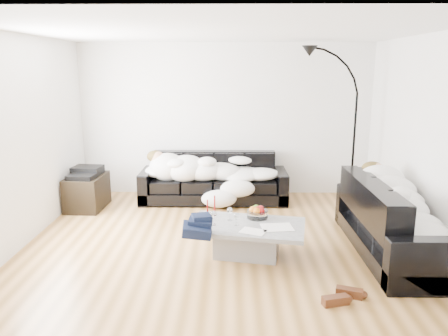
{
  "coord_description": "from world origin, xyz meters",
  "views": [
    {
      "loc": [
        0.08,
        -5.28,
        2.2
      ],
      "look_at": [
        0.0,
        0.3,
        0.9
      ],
      "focal_mm": 35.0,
      "sensor_mm": 36.0,
      "label": 1
    }
  ],
  "objects_px": {
    "wine_glass_a": "(230,214)",
    "wine_glass_b": "(213,218)",
    "stereo": "(85,172)",
    "floor_lamp": "(354,138)",
    "coffee_table": "(247,240)",
    "fruit_bowl": "(258,212)",
    "shoes": "(342,296)",
    "wine_glass_c": "(237,219)",
    "sleeper_back": "(214,165)",
    "candle_left": "(207,209)",
    "sleeper_right": "(398,201)",
    "sofa_right": "(397,218)",
    "candle_right": "(215,205)",
    "av_cabinet": "(87,192)",
    "sofa_back": "(214,178)"
  },
  "relations": [
    {
      "from": "wine_glass_c",
      "to": "shoes",
      "type": "distance_m",
      "value": 1.48
    },
    {
      "from": "sleeper_back",
      "to": "floor_lamp",
      "type": "bearing_deg",
      "value": -4.26
    },
    {
      "from": "stereo",
      "to": "shoes",
      "type": "bearing_deg",
      "value": -33.97
    },
    {
      "from": "fruit_bowl",
      "to": "wine_glass_b",
      "type": "relative_size",
      "value": 1.53
    },
    {
      "from": "sleeper_back",
      "to": "sleeper_right",
      "type": "xyz_separation_m",
      "value": [
        2.26,
        -2.02,
        0.02
      ]
    },
    {
      "from": "wine_glass_b",
      "to": "floor_lamp",
      "type": "distance_m",
      "value": 2.99
    },
    {
      "from": "shoes",
      "to": "wine_glass_c",
      "type": "bearing_deg",
      "value": 131.69
    },
    {
      "from": "wine_glass_a",
      "to": "wine_glass_c",
      "type": "xyz_separation_m",
      "value": [
        0.08,
        -0.17,
        -0.0
      ]
    },
    {
      "from": "sleeper_right",
      "to": "coffee_table",
      "type": "relative_size",
      "value": 1.39
    },
    {
      "from": "sofa_back",
      "to": "candle_left",
      "type": "distance_m",
      "value": 1.96
    },
    {
      "from": "sofa_right",
      "to": "wine_glass_b",
      "type": "distance_m",
      "value": 2.19
    },
    {
      "from": "sleeper_right",
      "to": "stereo",
      "type": "height_order",
      "value": "sleeper_right"
    },
    {
      "from": "wine_glass_a",
      "to": "wine_glass_b",
      "type": "xyz_separation_m",
      "value": [
        -0.19,
        -0.16,
        0.0
      ]
    },
    {
      "from": "stereo",
      "to": "candle_left",
      "type": "bearing_deg",
      "value": -31.79
    },
    {
      "from": "coffee_table",
      "to": "wine_glass_b",
      "type": "height_order",
      "value": "wine_glass_b"
    },
    {
      "from": "fruit_bowl",
      "to": "candle_right",
      "type": "distance_m",
      "value": 0.54
    },
    {
      "from": "shoes",
      "to": "floor_lamp",
      "type": "distance_m",
      "value": 3.3
    },
    {
      "from": "fruit_bowl",
      "to": "candle_left",
      "type": "bearing_deg",
      "value": -179.66
    },
    {
      "from": "sleeper_right",
      "to": "wine_glass_a",
      "type": "height_order",
      "value": "sleeper_right"
    },
    {
      "from": "stereo",
      "to": "floor_lamp",
      "type": "xyz_separation_m",
      "value": [
        4.22,
        0.2,
        0.51
      ]
    },
    {
      "from": "sofa_right",
      "to": "wine_glass_a",
      "type": "xyz_separation_m",
      "value": [
        -2.0,
        0.02,
        0.03
      ]
    },
    {
      "from": "coffee_table",
      "to": "wine_glass_b",
      "type": "distance_m",
      "value": 0.48
    },
    {
      "from": "fruit_bowl",
      "to": "shoes",
      "type": "xyz_separation_m",
      "value": [
        0.74,
        -1.26,
        -0.42
      ]
    },
    {
      "from": "sleeper_right",
      "to": "fruit_bowl",
      "type": "bearing_deg",
      "value": 85.92
    },
    {
      "from": "coffee_table",
      "to": "wine_glass_c",
      "type": "bearing_deg",
      "value": -164.31
    },
    {
      "from": "wine_glass_b",
      "to": "shoes",
      "type": "bearing_deg",
      "value": -38.51
    },
    {
      "from": "sleeper_back",
      "to": "sleeper_right",
      "type": "bearing_deg",
      "value": -41.75
    },
    {
      "from": "wine_glass_c",
      "to": "av_cabinet",
      "type": "relative_size",
      "value": 0.2
    },
    {
      "from": "candle_left",
      "to": "stereo",
      "type": "xyz_separation_m",
      "value": [
        -1.99,
        1.54,
        0.09
      ]
    },
    {
      "from": "sofa_right",
      "to": "av_cabinet",
      "type": "relative_size",
      "value": 2.82
    },
    {
      "from": "sleeper_back",
      "to": "floor_lamp",
      "type": "relative_size",
      "value": 0.92
    },
    {
      "from": "fruit_bowl",
      "to": "wine_glass_c",
      "type": "height_order",
      "value": "fruit_bowl"
    },
    {
      "from": "coffee_table",
      "to": "fruit_bowl",
      "type": "distance_m",
      "value": 0.38
    },
    {
      "from": "fruit_bowl",
      "to": "wine_glass_b",
      "type": "bearing_deg",
      "value": -154.86
    },
    {
      "from": "floor_lamp",
      "to": "wine_glass_a",
      "type": "bearing_deg",
      "value": -158.96
    },
    {
      "from": "wine_glass_b",
      "to": "candle_left",
      "type": "bearing_deg",
      "value": 108.41
    },
    {
      "from": "wine_glass_c",
      "to": "candle_left",
      "type": "height_order",
      "value": "candle_left"
    },
    {
      "from": "sleeper_back",
      "to": "av_cabinet",
      "type": "height_order",
      "value": "sleeper_back"
    },
    {
      "from": "sleeper_back",
      "to": "av_cabinet",
      "type": "bearing_deg",
      "value": -169.7
    },
    {
      "from": "sleeper_back",
      "to": "wine_glass_c",
      "type": "height_order",
      "value": "sleeper_back"
    },
    {
      "from": "sleeper_right",
      "to": "coffee_table",
      "type": "bearing_deg",
      "value": 93.52
    },
    {
      "from": "sofa_right",
      "to": "coffee_table",
      "type": "height_order",
      "value": "sofa_right"
    },
    {
      "from": "sleeper_back",
      "to": "candle_left",
      "type": "xyz_separation_m",
      "value": [
        -0.0,
        -1.91,
        -0.12
      ]
    },
    {
      "from": "candle_right",
      "to": "fruit_bowl",
      "type": "bearing_deg",
      "value": -11.17
    },
    {
      "from": "coffee_table",
      "to": "wine_glass_a",
      "type": "distance_m",
      "value": 0.37
    },
    {
      "from": "candle_right",
      "to": "shoes",
      "type": "bearing_deg",
      "value": -47.08
    },
    {
      "from": "sofa_right",
      "to": "candle_right",
      "type": "height_order",
      "value": "sofa_right"
    },
    {
      "from": "coffee_table",
      "to": "wine_glass_c",
      "type": "distance_m",
      "value": 0.3
    },
    {
      "from": "wine_glass_a",
      "to": "wine_glass_b",
      "type": "bearing_deg",
      "value": -140.68
    },
    {
      "from": "sleeper_right",
      "to": "av_cabinet",
      "type": "distance_m",
      "value": 4.59
    }
  ]
}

